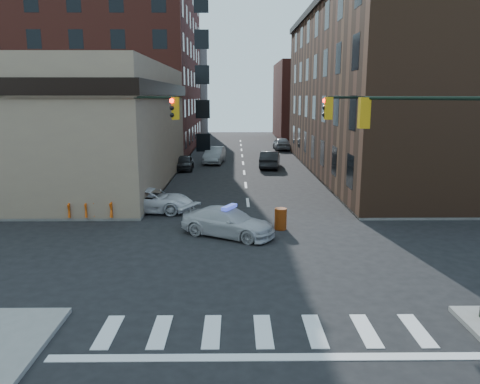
{
  "coord_description": "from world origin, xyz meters",
  "views": [
    {
      "loc": [
        -0.81,
        -19.3,
        6.72
      ],
      "look_at": [
        -0.58,
        2.67,
        2.2
      ],
      "focal_mm": 35.0,
      "sensor_mm": 36.0,
      "label": 1
    }
  ],
  "objects_px": {
    "pedestrian_a": "(121,194)",
    "barricade_nw_a": "(106,209)",
    "parked_car_wfar": "(214,155)",
    "parked_car_wnear": "(185,163)",
    "pickup": "(151,200)",
    "barrel_bank": "(157,202)",
    "parked_car_enear": "(270,160)",
    "barrel_road": "(281,219)",
    "pedestrian_b": "(92,198)",
    "police_car": "(228,222)"
  },
  "relations": [
    {
      "from": "pedestrian_a",
      "to": "barricade_nw_a",
      "type": "bearing_deg",
      "value": -73.1
    },
    {
      "from": "parked_car_wfar",
      "to": "parked_car_wnear",
      "type": "bearing_deg",
      "value": -114.84
    },
    {
      "from": "parked_car_wfar",
      "to": "pickup",
      "type": "bearing_deg",
      "value": -92.38
    },
    {
      "from": "barrel_bank",
      "to": "barricade_nw_a",
      "type": "xyz_separation_m",
      "value": [
        -2.47,
        -2.32,
        0.17
      ]
    },
    {
      "from": "pickup",
      "to": "parked_car_wnear",
      "type": "relative_size",
      "value": 1.26
    },
    {
      "from": "barricade_nw_a",
      "to": "parked_car_wnear",
      "type": "bearing_deg",
      "value": 93.84
    },
    {
      "from": "parked_car_enear",
      "to": "barrel_bank",
      "type": "bearing_deg",
      "value": 72.14
    },
    {
      "from": "parked_car_wfar",
      "to": "barrel_road",
      "type": "distance_m",
      "value": 24.61
    },
    {
      "from": "pedestrian_a",
      "to": "barrel_road",
      "type": "relative_size",
      "value": 1.58
    },
    {
      "from": "barricade_nw_a",
      "to": "pedestrian_a",
      "type": "bearing_deg",
      "value": 90.41
    },
    {
      "from": "parked_car_wnear",
      "to": "pedestrian_a",
      "type": "relative_size",
      "value": 2.28
    },
    {
      "from": "pickup",
      "to": "barrel_bank",
      "type": "height_order",
      "value": "pickup"
    },
    {
      "from": "pedestrian_b",
      "to": "barrel_road",
      "type": "xyz_separation_m",
      "value": [
        10.62,
        -3.44,
        -0.38
      ]
    },
    {
      "from": "police_car",
      "to": "pedestrian_b",
      "type": "relative_size",
      "value": 3.02
    },
    {
      "from": "parked_car_wnear",
      "to": "parked_car_enear",
      "type": "xyz_separation_m",
      "value": [
        8.0,
        1.14,
        0.13
      ]
    },
    {
      "from": "parked_car_enear",
      "to": "barricade_nw_a",
      "type": "xyz_separation_m",
      "value": [
        -10.47,
        -18.97,
        -0.17
      ]
    },
    {
      "from": "pedestrian_b",
      "to": "barricade_nw_a",
      "type": "relative_size",
      "value": 1.21
    },
    {
      "from": "parked_car_wnear",
      "to": "barricade_nw_a",
      "type": "relative_size",
      "value": 3.07
    },
    {
      "from": "parked_car_enear",
      "to": "barrel_road",
      "type": "relative_size",
      "value": 4.41
    },
    {
      "from": "barrel_road",
      "to": "barricade_nw_a",
      "type": "distance_m",
      "value": 9.69
    },
    {
      "from": "parked_car_enear",
      "to": "pedestrian_a",
      "type": "bearing_deg",
      "value": 67.12
    },
    {
      "from": "parked_car_enear",
      "to": "pedestrian_b",
      "type": "bearing_deg",
      "value": 64.28
    },
    {
      "from": "pedestrian_a",
      "to": "barrel_road",
      "type": "xyz_separation_m",
      "value": [
        9.08,
        -3.98,
        -0.47
      ]
    },
    {
      "from": "police_car",
      "to": "pedestrian_b",
      "type": "distance_m",
      "value": 9.14
    },
    {
      "from": "parked_car_wnear",
      "to": "parked_car_enear",
      "type": "distance_m",
      "value": 8.08
    },
    {
      "from": "barrel_bank",
      "to": "barricade_nw_a",
      "type": "distance_m",
      "value": 3.39
    },
    {
      "from": "pickup",
      "to": "pedestrian_b",
      "type": "height_order",
      "value": "pedestrian_b"
    },
    {
      "from": "parked_car_enear",
      "to": "pickup",
      "type": "bearing_deg",
      "value": 72.0
    },
    {
      "from": "pickup",
      "to": "parked_car_enear",
      "type": "height_order",
      "value": "parked_car_enear"
    },
    {
      "from": "police_car",
      "to": "parked_car_enear",
      "type": "bearing_deg",
      "value": 18.25
    },
    {
      "from": "police_car",
      "to": "barrel_road",
      "type": "relative_size",
      "value": 4.3
    },
    {
      "from": "police_car",
      "to": "parked_car_wfar",
      "type": "xyz_separation_m",
      "value": [
        -1.75,
        25.3,
        0.13
      ]
    },
    {
      "from": "parked_car_enear",
      "to": "pedestrian_a",
      "type": "relative_size",
      "value": 2.8
    },
    {
      "from": "police_car",
      "to": "parked_car_wfar",
      "type": "height_order",
      "value": "parked_car_wfar"
    },
    {
      "from": "parked_car_wnear",
      "to": "barricade_nw_a",
      "type": "xyz_separation_m",
      "value": [
        -2.47,
        -17.83,
        -0.04
      ]
    },
    {
      "from": "parked_car_enear",
      "to": "pedestrian_a",
      "type": "distance_m",
      "value": 19.74
    },
    {
      "from": "parked_car_wnear",
      "to": "barrel_road",
      "type": "distance_m",
      "value": 21.02
    },
    {
      "from": "parked_car_wnear",
      "to": "parked_car_wfar",
      "type": "xyz_separation_m",
      "value": [
        2.59,
        4.39,
        0.15
      ]
    },
    {
      "from": "barrel_bank",
      "to": "parked_car_enear",
      "type": "bearing_deg",
      "value": 64.34
    },
    {
      "from": "pedestrian_a",
      "to": "pedestrian_b",
      "type": "xyz_separation_m",
      "value": [
        -1.54,
        -0.55,
        -0.08
      ]
    },
    {
      "from": "barricade_nw_a",
      "to": "parked_car_wfar",
      "type": "bearing_deg",
      "value": 88.9
    },
    {
      "from": "parked_car_enear",
      "to": "pedestrian_b",
      "type": "relative_size",
      "value": 3.1
    },
    {
      "from": "pickup",
      "to": "parked_car_wfar",
      "type": "bearing_deg",
      "value": -3.37
    },
    {
      "from": "barrel_road",
      "to": "barrel_bank",
      "type": "height_order",
      "value": "barrel_road"
    },
    {
      "from": "parked_car_enear",
      "to": "barrel_road",
      "type": "height_order",
      "value": "parked_car_enear"
    },
    {
      "from": "parked_car_wnear",
      "to": "barrel_road",
      "type": "relative_size",
      "value": 3.6
    },
    {
      "from": "police_car",
      "to": "barrel_bank",
      "type": "relative_size",
      "value": 5.16
    },
    {
      "from": "barricade_nw_a",
      "to": "pickup",
      "type": "bearing_deg",
      "value": 51.38
    },
    {
      "from": "parked_car_wfar",
      "to": "barricade_nw_a",
      "type": "height_order",
      "value": "parked_car_wfar"
    },
    {
      "from": "pedestrian_b",
      "to": "pickup",
      "type": "bearing_deg",
      "value": -16.08
    }
  ]
}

